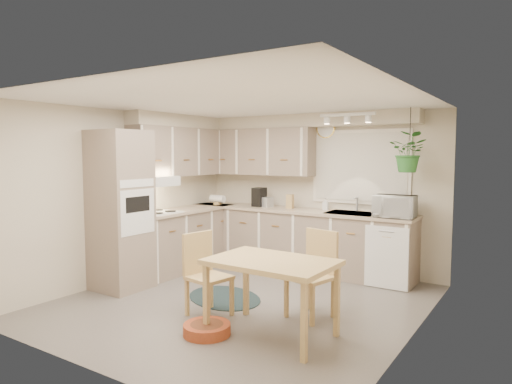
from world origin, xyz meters
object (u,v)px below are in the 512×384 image
at_px(chair_left, 209,275).
at_px(chair_back, 310,275).
at_px(braided_rug, 224,297).
at_px(microwave, 395,204).
at_px(dining_table, 271,298).
at_px(pet_bed, 207,329).

height_order(chair_left, chair_back, chair_back).
bearing_deg(braided_rug, microwave, 46.02).
relative_size(dining_table, pet_bed, 2.56).
height_order(chair_back, microwave, microwave).
bearing_deg(pet_bed, dining_table, 31.55).
xyz_separation_m(braided_rug, pet_bed, (0.55, -1.03, 0.05)).
bearing_deg(microwave, dining_table, -106.80).
distance_m(braided_rug, microwave, 2.58).
bearing_deg(chair_left, braided_rug, -148.10).
xyz_separation_m(dining_table, pet_bed, (-0.54, -0.33, -0.33)).
xyz_separation_m(chair_left, braided_rug, (-0.23, 0.59, -0.45)).
height_order(braided_rug, pet_bed, pet_bed).
bearing_deg(chair_back, braided_rug, 11.80).
distance_m(braided_rug, pet_bed, 1.17).
bearing_deg(braided_rug, pet_bed, -61.73).
bearing_deg(microwave, chair_back, -108.31).
relative_size(pet_bed, microwave, 0.88).
height_order(chair_left, pet_bed, chair_left).
height_order(dining_table, braided_rug, dining_table).
bearing_deg(pet_bed, microwave, 68.53).
relative_size(dining_table, braided_rug, 1.12).
relative_size(chair_left, chair_back, 0.96).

